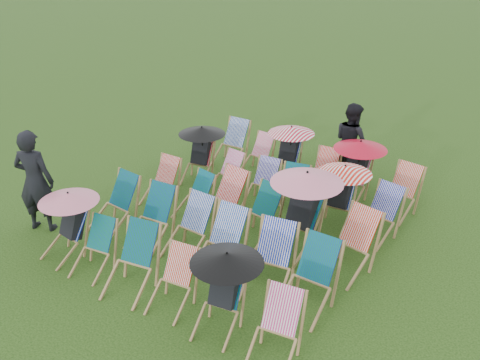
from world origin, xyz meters
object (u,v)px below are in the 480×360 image
Objects in this scene: deckchair_29 at (399,192)px; person_left at (35,181)px; deckchair_5 at (275,331)px; person_rear at (351,141)px; deckchair_0 at (66,224)px.

person_left is at bearing -133.12° from deckchair_29.
person_rear is (-1.45, 5.59, 0.40)m from deckchair_5.
deckchair_0 reaches higher than deckchair_29.
person_left is (-5.23, 0.38, 0.52)m from deckchair_5.
person_left is at bearing 172.22° from deckchair_0.
person_left is at bearing 167.04° from deckchair_5.
deckchair_0 is at bearing 96.11° from person_rear.
deckchair_5 is 4.62m from deckchair_29.
deckchair_5 is 0.97× the size of deckchair_29.
deckchair_0 is 1.22m from person_left.
person_left is 1.14× the size of person_rear.
person_left is (-5.23, -4.23, 0.50)m from deckchair_29.
deckchair_29 is at bearing -164.83° from person_left.
person_left is at bearing 85.84° from person_rear.
deckchair_0 is 1.25× the size of deckchair_29.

